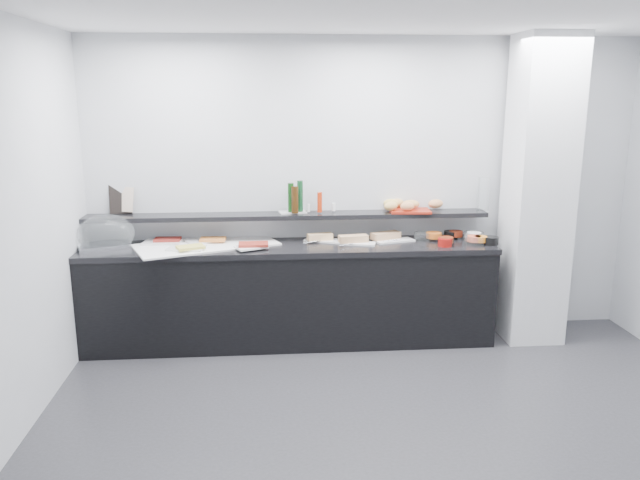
{
  "coord_description": "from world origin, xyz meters",
  "views": [
    {
      "loc": [
        -0.86,
        -3.63,
        2.2
      ],
      "look_at": [
        -0.45,
        1.45,
        1.0
      ],
      "focal_mm": 35.0,
      "sensor_mm": 36.0,
      "label": 1
    }
  ],
  "objects": [
    {
      "name": "tongs_right",
      "position": [
        0.21,
        1.72,
        0.92
      ],
      "size": [
        0.15,
        0.06,
        0.01
      ],
      "primitive_type": "cylinder",
      "rotation": [
        0.0,
        1.57,
        0.34
      ],
      "color": "#B3B4BA",
      "rests_on": "sandwich_plate_right"
    },
    {
      "name": "platter_meat_a",
      "position": [
        -1.81,
        1.81,
        0.92
      ],
      "size": [
        0.36,
        0.26,
        0.01
      ],
      "primitive_type": "cube",
      "rotation": [
        0.0,
        0.0,
        -0.13
      ],
      "color": "white",
      "rests_on": "linen_runner"
    },
    {
      "name": "bread_roll_n",
      "position": [
        0.31,
        1.99,
        1.21
      ],
      "size": [
        0.17,
        0.14,
        0.08
      ],
      "primitive_type": "ellipsoid",
      "rotation": [
        0.0,
        0.0,
        0.41
      ],
      "color": "tan",
      "rests_on": "bread_tray"
    },
    {
      "name": "fill_red_jam",
      "position": [
        0.68,
        1.59,
        0.95
      ],
      "size": [
        0.14,
        0.14,
        0.05
      ],
      "primitive_type": "cylinder",
      "rotation": [
        0.0,
        0.0,
        -0.21
      ],
      "color": "#60210D",
      "rests_on": "bowl_red_jam"
    },
    {
      "name": "fill_glass_fruit",
      "position": [
        0.61,
        1.78,
        0.95
      ],
      "size": [
        0.15,
        0.15,
        0.05
      ],
      "primitive_type": "cylinder",
      "rotation": [
        0.0,
        0.0,
        -0.07
      ],
      "color": "#D05F1C",
      "rests_on": "bowl_glass_fruit"
    },
    {
      "name": "ceiling",
      "position": [
        0.0,
        0.0,
        2.7
      ],
      "size": [
        5.0,
        5.0,
        0.0
      ],
      "primitive_type": "plane",
      "color": "white",
      "rests_on": "back_wall"
    },
    {
      "name": "shaker_pepper",
      "position": [
        -0.29,
        1.92,
        1.2
      ],
      "size": [
        0.04,
        0.04,
        0.07
      ],
      "primitive_type": "cylinder",
      "rotation": [
        0.0,
        0.0,
        0.13
      ],
      "color": "white",
      "rests_on": "condiment_tray"
    },
    {
      "name": "cloche_dome",
      "position": [
        -2.27,
        1.73,
        1.03
      ],
      "size": [
        0.55,
        0.44,
        0.34
      ],
      "primitive_type": "ellipsoid",
      "rotation": [
        0.0,
        0.0,
        0.27
      ],
      "color": "white",
      "rests_on": "cloche_base"
    },
    {
      "name": "sandwich_plate_left",
      "position": [
        -0.36,
        1.82,
        0.91
      ],
      "size": [
        0.41,
        0.3,
        0.01
      ],
      "primitive_type": "cube",
      "rotation": [
        0.0,
        0.0,
        -0.42
      ],
      "color": "white",
      "rests_on": "counter_top"
    },
    {
      "name": "fill_glass_cream",
      "position": [
        0.98,
        1.76,
        0.95
      ],
      "size": [
        0.16,
        0.16,
        0.05
      ],
      "primitive_type": "cylinder",
      "rotation": [
        0.0,
        0.0,
        -0.29
      ],
      "color": "white",
      "rests_on": "bowl_glass_cream"
    },
    {
      "name": "back_wall",
      "position": [
        0.0,
        2.0,
        1.35
      ],
      "size": [
        5.0,
        0.02,
        2.7
      ],
      "primitive_type": "cube",
      "color": "#B9BCC1",
      "rests_on": "ground"
    },
    {
      "name": "framed_print",
      "position": [
        -2.2,
        1.99,
        1.28
      ],
      "size": [
        0.2,
        0.1,
        0.26
      ],
      "primitive_type": "cube",
      "rotation": [
        -0.21,
        0.0,
        0.15
      ],
      "color": "black",
      "rests_on": "wall_shelf"
    },
    {
      "name": "condiment_tray",
      "position": [
        -0.66,
        1.91,
        1.16
      ],
      "size": [
        0.26,
        0.19,
        0.01
      ],
      "primitive_type": "cube",
      "rotation": [
        0.0,
        0.0,
        0.18
      ],
      "color": "silver",
      "rests_on": "wall_shelf"
    },
    {
      "name": "sandwich_plate_mid",
      "position": [
        -0.09,
        1.68,
        0.91
      ],
      "size": [
        0.32,
        0.2,
        0.01
      ],
      "primitive_type": "cube",
      "rotation": [
        0.0,
        0.0,
        -0.24
      ],
      "color": "white",
      "rests_on": "counter_top"
    },
    {
      "name": "bread_roll_sw",
      "position": [
        0.22,
        1.83,
        1.21
      ],
      "size": [
        0.15,
        0.12,
        0.08
      ],
      "primitive_type": "ellipsoid",
      "rotation": [
        0.0,
        0.0,
        0.34
      ],
      "color": "tan",
      "rests_on": "bread_tray"
    },
    {
      "name": "bread_roll_nw",
      "position": [
        0.26,
        1.97,
        1.21
      ],
      "size": [
        0.17,
        0.13,
        0.08
      ],
      "primitive_type": "ellipsoid",
      "rotation": [
        0.0,
        0.0,
        -0.25
      ],
      "color": "gold",
      "rests_on": "bread_tray"
    },
    {
      "name": "food_meat_a",
      "position": [
        -1.77,
        1.83,
        0.94
      ],
      "size": [
        0.23,
        0.15,
        0.02
      ],
      "primitive_type": "cube",
      "rotation": [
        0.0,
        0.0,
        -0.01
      ],
      "color": "maroon",
      "rests_on": "platter_meat_a"
    },
    {
      "name": "print_art",
      "position": [
        -2.16,
        1.98,
        1.28
      ],
      "size": [
        0.19,
        0.11,
        0.22
      ],
      "primitive_type": "cube",
      "rotation": [
        -0.21,
        0.0,
        -0.36
      ],
      "color": "beige",
      "rests_on": "framed_print"
    },
    {
      "name": "bowl_glass_fruit",
      "position": [
        0.51,
        1.79,
        0.94
      ],
      "size": [
        0.17,
        0.17,
        0.07
      ],
      "primitive_type": "cylinder",
      "rotation": [
        0.0,
        0.0,
        0.16
      ],
      "color": "white",
      "rests_on": "counter_top"
    },
    {
      "name": "bottle_hot",
      "position": [
        -0.42,
        1.86,
        1.25
      ],
      "size": [
        0.06,
        0.06,
        0.18
      ],
      "primitive_type": "cylinder",
      "rotation": [
        0.0,
        0.0,
        -0.35
      ],
      "color": "red",
      "rests_on": "condiment_tray"
    },
    {
      "name": "food_cheese",
      "position": [
        -1.54,
        1.53,
        0.94
      ],
      "size": [
        0.26,
        0.21,
        0.02
      ],
      "primitive_type": "cube",
      "rotation": [
        0.0,
        0.0,
        0.38
      ],
      "color": "#D0C250",
      "rests_on": "platter_cheese"
    },
    {
      "name": "platter_salmon",
      "position": [
        -1.46,
        1.83,
        0.92
      ],
      "size": [
        0.34,
        0.29,
        0.01
      ],
      "primitive_type": "cube",
      "rotation": [
        0.0,
        0.0,
        0.4
      ],
      "color": "white",
      "rests_on": "linen_runner"
    },
    {
      "name": "bread_roll_s",
      "position": [
        0.37,
        1.81,
        1.21
      ],
      "size": [
        0.14,
        0.09,
        0.08
      ],
      "primitive_type": "ellipsoid",
      "rotation": [
        0.0,
        0.0,
        0.1
      ],
      "color": "#C9814D",
      "rests_on": "bread_tray"
    },
    {
      "name": "carafe",
      "position": [
        1.1,
        1.91,
        1.3
      ],
      "size": [
        0.12,
        0.12,
        0.3
      ],
      "primitive_type": "cylinder",
      "rotation": [
        0.0,
        0.0,
        -0.14
      ],
      "color": "white",
      "rests_on": "wall_shelf"
    },
    {
      "name": "bowl_black_jam",
      "position": [
        0.79,
        1.83,
        0.94
      ],
      "size": [
        0.16,
        0.16,
        0.07
      ],
      "primitive_type": "cylinder",
      "rotation": [
        0.0,
        0.0,
        0.3
      ],
      "color": "black",
      "rests_on": "counter_top"
    },
    {
      "name": "food_meat_b",
      "position": [
        -1.01,
        1.58,
        0.94
      ],
      "size": [
        0.26,
        0.17,
        0.02
      ],
      "primitive_type": "cube",
      "rotation": [
        0.0,
        0.0,
        0.02
      ],
      "color": "maroon",
      "rests_on": "platter_meat_b"
    },
    {
      "name": "platter_meat_b",
      "position": [
        -1.03,
        1.56,
        0.92
      ],
      "size": [
        0.3,
        0.26,
        0.01
      ],
      "primitive_type": "cube",
      "rotation": [
        0.0,
        0.0,
        0.42
      ],
      "color": "white",
      "rests_on": "linen_runner"
    },
    {
      "name": "sandwich_food_mid",
      "position": [
        -0.13,
        1.71,
        0.94
      ],
      "size": [
        0.27,
        0.13,
        0.06
      ],
      "primitive_type": "cube",
      "rotation": [
        0.0,
        0.0,
        0.14
      ],
      "color": "tan",
      "rests_on": "sandwich_plate_mid"
    },
    {
      "name": "bread_tray",
      "position": [
        0.41,
        1.86,
        1.16
      ],
      "size": [
        0.38,
        0.28,
        0.02
      ],
      "primitive_type": "cube",
      "rotation": [
        0.0,
        0.0,
        -0.08
      ],
      "color": "maroon",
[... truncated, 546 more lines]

